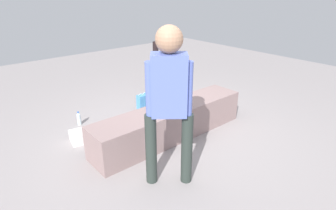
{
  "coord_description": "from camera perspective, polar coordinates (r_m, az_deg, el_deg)",
  "views": [
    {
      "loc": [
        -2.38,
        -2.74,
        2.05
      ],
      "look_at": [
        -0.36,
        -0.36,
        0.72
      ],
      "focal_mm": 30.13,
      "sensor_mm": 36.0,
      "label": 1
    }
  ],
  "objects": [
    {
      "name": "ground_plane",
      "position": [
        4.17,
        0.58,
        -6.38
      ],
      "size": [
        12.0,
        12.0,
        0.0
      ],
      "primitive_type": "plane",
      "color": "gray"
    },
    {
      "name": "party_cup_red",
      "position": [
        5.34,
        3.89,
        1.07
      ],
      "size": [
        0.08,
        0.08,
        0.11
      ],
      "primitive_type": "cylinder",
      "color": "red",
      "rests_on": "ground_plane"
    },
    {
      "name": "handbag_brown_canvas",
      "position": [
        5.32,
        0.61,
        1.6
      ],
      "size": [
        0.3,
        0.12,
        0.3
      ],
      "color": "brown",
      "rests_on": "ground_plane"
    },
    {
      "name": "railing_post",
      "position": [
        5.62,
        -2.43,
        5.96
      ],
      "size": [
        0.36,
        0.36,
        1.07
      ],
      "color": "black",
      "rests_on": "ground_plane"
    },
    {
      "name": "water_bottle_far_side",
      "position": [
        4.18,
        -12.83,
        -5.35
      ],
      "size": [
        0.07,
        0.07,
        0.22
      ],
      "color": "silver",
      "rests_on": "ground_plane"
    },
    {
      "name": "child_seated",
      "position": [
        3.85,
        -0.01,
        2.31
      ],
      "size": [
        0.28,
        0.33,
        0.48
      ],
      "color": "#281C42",
      "rests_on": "concrete_ledge"
    },
    {
      "name": "cake_box_white",
      "position": [
        4.2,
        -17.27,
        -6.07
      ],
      "size": [
        0.32,
        0.32,
        0.15
      ],
      "primitive_type": "cube",
      "rotation": [
        0.0,
        0.0,
        -0.17
      ],
      "color": "white",
      "rests_on": "ground_plane"
    },
    {
      "name": "water_bottle_near_gift",
      "position": [
        4.68,
        -17.57,
        -2.65
      ],
      "size": [
        0.06,
        0.06,
        0.22
      ],
      "color": "silver",
      "rests_on": "ground_plane"
    },
    {
      "name": "handbag_black_leather",
      "position": [
        4.5,
        -1.5,
        -2.32
      ],
      "size": [
        0.26,
        0.11,
        0.32
      ],
      "color": "black",
      "rests_on": "ground_plane"
    },
    {
      "name": "gift_bag",
      "position": [
        4.87,
        -5.1,
        0.26
      ],
      "size": [
        0.19,
        0.11,
        0.37
      ],
      "color": "#4C99E0",
      "rests_on": "ground_plane"
    },
    {
      "name": "adult_standing",
      "position": [
        2.8,
        0.21,
        1.95
      ],
      "size": [
        0.42,
        0.39,
        1.72
      ],
      "color": "#2B3530",
      "rests_on": "ground_plane"
    },
    {
      "name": "concrete_ledge",
      "position": [
        4.06,
        0.6,
        -3.48
      ],
      "size": [
        2.44,
        0.5,
        0.47
      ],
      "primitive_type": "cube",
      "color": "gray",
      "rests_on": "ground_plane"
    },
    {
      "name": "cake_plate",
      "position": [
        3.7,
        -2.18,
        -1.82
      ],
      "size": [
        0.22,
        0.22,
        0.07
      ],
      "color": "white",
      "rests_on": "concrete_ledge"
    }
  ]
}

